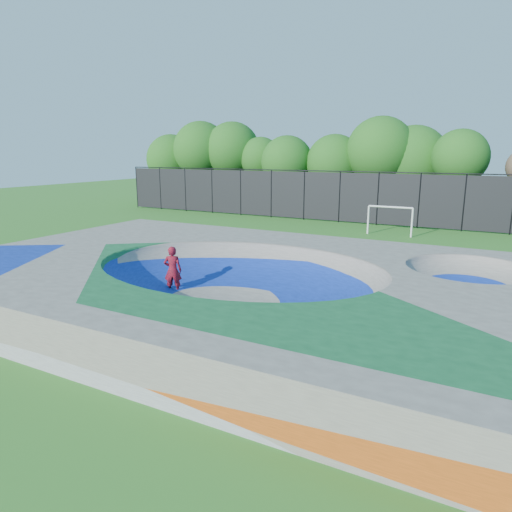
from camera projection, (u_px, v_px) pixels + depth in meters
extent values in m
plane|color=#26651C|center=(238.00, 303.00, 16.93)|extent=(120.00, 120.00, 0.00)
cube|color=gray|center=(238.00, 284.00, 16.76)|extent=(22.00, 14.00, 1.50)
imported|color=red|center=(173.00, 270.00, 17.83)|extent=(0.83, 0.72, 1.92)
cube|color=black|center=(174.00, 293.00, 18.04)|extent=(0.80, 0.51, 0.05)
cylinder|color=silver|center=(368.00, 220.00, 31.03)|extent=(0.12, 0.12, 1.91)
cylinder|color=silver|center=(412.00, 223.00, 29.71)|extent=(0.12, 0.12, 1.91)
cylinder|color=silver|center=(391.00, 207.00, 30.16)|extent=(2.87, 0.12, 0.12)
cylinder|color=black|center=(137.00, 187.00, 45.56)|extent=(0.09, 0.09, 4.00)
cylinder|color=black|center=(160.00, 189.00, 44.18)|extent=(0.09, 0.09, 4.00)
cylinder|color=black|center=(185.00, 190.00, 42.80)|extent=(0.09, 0.09, 4.00)
cylinder|color=black|center=(212.00, 191.00, 41.42)|extent=(0.09, 0.09, 4.00)
cylinder|color=black|center=(241.00, 192.00, 40.04)|extent=(0.09, 0.09, 4.00)
cylinder|color=black|center=(271.00, 194.00, 38.66)|extent=(0.09, 0.09, 4.00)
cylinder|color=black|center=(304.00, 195.00, 37.29)|extent=(0.09, 0.09, 4.00)
cylinder|color=black|center=(340.00, 197.00, 35.91)|extent=(0.09, 0.09, 4.00)
cylinder|color=black|center=(378.00, 199.00, 34.53)|extent=(0.09, 0.09, 4.00)
cylinder|color=black|center=(419.00, 201.00, 33.15)|extent=(0.09, 0.09, 4.00)
cylinder|color=black|center=(464.00, 203.00, 31.77)|extent=(0.09, 0.09, 4.00)
cube|color=black|center=(378.00, 199.00, 34.53)|extent=(48.00, 0.03, 3.80)
cylinder|color=black|center=(379.00, 172.00, 34.08)|extent=(48.00, 0.08, 0.08)
cylinder|color=#432D21|center=(173.00, 190.00, 50.22)|extent=(0.44, 0.44, 2.67)
sphere|color=#1C5616|center=(171.00, 159.00, 49.47)|extent=(5.33, 5.33, 5.33)
cylinder|color=#432D21|center=(202.00, 188.00, 48.01)|extent=(0.44, 0.44, 3.58)
sphere|color=#1C5616|center=(201.00, 149.00, 47.13)|extent=(5.70, 5.70, 5.70)
cylinder|color=#432D21|center=(233.00, 188.00, 47.04)|extent=(0.44, 0.44, 3.60)
sphere|color=#1C5616|center=(232.00, 150.00, 46.17)|extent=(5.55, 5.55, 5.55)
cylinder|color=#432D21|center=(261.00, 191.00, 45.49)|extent=(0.44, 0.44, 3.37)
sphere|color=#1C5616|center=(261.00, 158.00, 44.78)|extent=(4.05, 4.05, 4.05)
cylinder|color=#432D21|center=(286.00, 196.00, 42.72)|extent=(0.44, 0.44, 2.79)
sphere|color=#1C5616|center=(287.00, 162.00, 42.01)|extent=(4.77, 4.77, 4.77)
cylinder|color=#432D21|center=(333.00, 199.00, 41.37)|extent=(0.44, 0.44, 2.67)
sphere|color=#1C5616|center=(334.00, 163.00, 40.65)|extent=(4.99, 4.99, 4.99)
cylinder|color=#432D21|center=(378.00, 196.00, 39.34)|extent=(0.44, 0.44, 3.45)
sphere|color=#1C5616|center=(380.00, 151.00, 38.47)|extent=(5.69, 5.69, 5.69)
cylinder|color=#432D21|center=(410.00, 201.00, 39.27)|extent=(0.44, 0.44, 2.65)
sphere|color=#1C5616|center=(413.00, 160.00, 38.49)|extent=(5.76, 5.76, 5.76)
cylinder|color=#432D21|center=(456.00, 201.00, 35.71)|extent=(0.44, 0.44, 3.49)
sphere|color=#1C5616|center=(460.00, 157.00, 34.97)|extent=(4.26, 4.26, 4.26)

